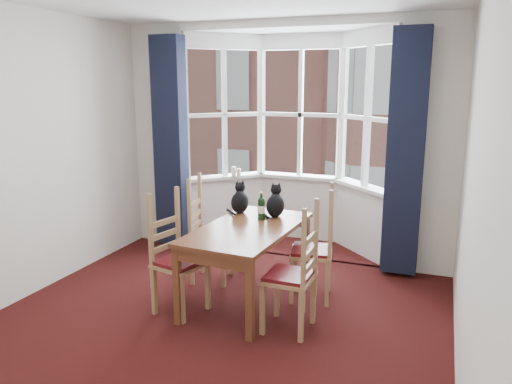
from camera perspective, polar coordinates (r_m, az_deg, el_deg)
The scene contains 19 objects.
floor at distance 4.37m, azimuth -6.57°, elevation -16.34°, with size 4.50×4.50×0.00m, color black.
wall_right at distance 3.46m, azimuth 23.68°, elevation -0.29°, with size 4.50×4.50×0.00m, color silver.
wall_back_pier_left at distance 6.64m, azimuth -10.69°, elevation 6.24°, with size 0.70×0.12×2.80m, color silver.
wall_back_pier_right at distance 5.68m, azimuth 19.20°, elevation 4.72°, with size 0.70×0.12×2.80m, color silver.
bay_window at distance 6.43m, azimuth 4.46°, elevation 6.22°, with size 2.76×0.94×2.80m.
curtain_left at distance 6.38m, azimuth -9.74°, elevation 5.57°, with size 0.38×0.22×2.60m, color black.
curtain_right at distance 5.52m, azimuth 16.71°, elevation 4.15°, with size 0.38×0.22×2.60m, color black.
dining_table at distance 4.78m, azimuth -0.93°, elevation -4.99°, with size 0.90×1.54×0.75m.
chair_left_near at distance 4.73m, azimuth -9.47°, elevation -7.85°, with size 0.48×0.50×0.92m.
chair_left_far at distance 5.38m, azimuth -6.00°, elevation -5.18°, with size 0.47×0.48×0.92m.
chair_right_near at distance 4.29m, azimuth 4.95°, elevation -9.88°, with size 0.41×0.43×0.92m.
chair_right_far at distance 4.93m, azimuth 7.39°, elevation -6.89°, with size 0.47×0.49×0.92m.
cat_left at distance 5.24m, azimuth -1.85°, elevation -0.97°, with size 0.24×0.29×0.34m.
cat_right at distance 5.09m, azimuth 2.23°, elevation -1.34°, with size 0.23×0.29×0.35m.
wine_bottle at distance 4.97m, azimuth 0.61°, elevation -1.79°, with size 0.07×0.07×0.28m.
candle_tall at distance 6.62m, azimuth -2.56°, elevation 2.36°, with size 0.06×0.06×0.13m, color white.
candle_short at distance 6.63m, azimuth -1.98°, elevation 2.26°, with size 0.06×0.06×0.10m, color white.
street at distance 36.59m, azimuth 17.44°, elevation -0.82°, with size 80.00×80.00×0.00m, color #333335.
tenement_building at distance 17.49m, azimuth 15.13°, elevation 10.47°, with size 18.40×7.80×15.20m.
Camera 1 is at (1.80, -3.38, 2.11)m, focal length 35.00 mm.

